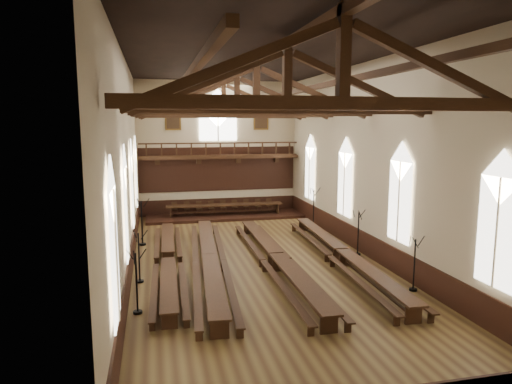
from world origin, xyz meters
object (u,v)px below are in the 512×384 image
dais (225,216)px  candelabrum_right_mid (358,241)px  candelabrum_left_near (137,294)px  candelabrum_right_far (313,215)px  candelabrum_left_far (142,231)px  refectory_row_c (276,257)px  high_table (225,206)px  refectory_row_b (210,258)px  candelabrum_right_near (414,274)px  candelabrum_left_mid (139,267)px  refectory_row_a (168,258)px  refectory_row_d (342,253)px

dais → candelabrum_right_mid: bearing=-64.3°
candelabrum_left_near → candelabrum_right_far: bearing=47.1°
candelabrum_left_far → refectory_row_c: bearing=-42.4°
high_table → candelabrum_left_far: candelabrum_left_far is taller
refectory_row_b → candelabrum_left_far: 6.19m
high_table → candelabrum_right_near: bearing=-72.0°
candelabrum_right_near → candelabrum_left_mid: bearing=162.3°
candelabrum_right_near → candelabrum_right_far: 12.12m
refectory_row_a → candelabrum_left_far: bearing=105.6°
refectory_row_a → candelabrum_left_near: candelabrum_left_near is taller
high_table → candelabrum_right_mid: 12.29m
refectory_row_d → refectory_row_c: bearing=-179.7°
refectory_row_b → high_table: high_table is taller
refectory_row_c → candelabrum_left_far: 8.57m
candelabrum_left_far → candelabrum_right_far: size_ratio=1.02×
refectory_row_d → candelabrum_left_near: (-9.71, -3.92, 0.17)m
high_table → refectory_row_d: bearing=-72.2°
dais → refectory_row_d: bearing=-72.2°
refectory_row_b → candelabrum_right_near: candelabrum_right_near is taller
refectory_row_d → candelabrum_left_far: (-9.71, 5.76, 0.26)m
candelabrum_left_mid → candelabrum_right_mid: 11.24m
refectory_row_c → candelabrum_right_mid: candelabrum_right_mid is taller
refectory_row_a → candelabrum_right_mid: candelabrum_right_mid is taller
candelabrum_left_near → candelabrum_left_far: 9.67m
refectory_row_b → candelabrum_left_near: size_ratio=6.17×
candelabrum_left_mid → dais: bearing=65.8°
candelabrum_right_mid → refectory_row_c: bearing=-165.6°
candelabrum_left_near → candelabrum_right_near: candelabrum_left_near is taller
refectory_row_b → candelabrum_left_near: bearing=-126.2°
candelabrum_left_near → candelabrum_left_mid: bearing=90.0°
candelabrum_right_mid → candelabrum_right_far: size_ratio=0.91×
refectory_row_a → refectory_row_d: size_ratio=0.95×
candelabrum_left_near → candelabrum_right_mid: (11.10, 5.12, 0.00)m
high_table → candelabrum_right_mid: candelabrum_right_mid is taller
refectory_row_c → candelabrum_right_far: bearing=59.3°
high_table → candelabrum_left_near: candelabrum_left_near is taller
candelabrum_left_near → candelabrum_left_far: size_ratio=0.89×
refectory_row_b → candelabrum_right_far: bearing=43.8°
refectory_row_d → dais: bearing=107.8°
candelabrum_right_mid → refectory_row_d: bearing=-138.9°
refectory_row_d → candelabrum_left_far: candelabrum_left_far is taller
candelabrum_left_mid → candelabrum_right_far: bearing=37.7°
candelabrum_left_near → candelabrum_right_mid: size_ratio=1.00×
refectory_row_a → refectory_row_d: 8.50m
candelabrum_left_far → candelabrum_right_mid: 12.00m
dais → candelabrum_right_mid: 12.31m
refectory_row_c → candelabrum_right_near: (4.77, -4.07, 0.14)m
dais → candelabrum_right_near: candelabrum_right_near is taller
high_table → candelabrum_right_far: bearing=-38.7°
dais → refectory_row_c: bearing=-87.4°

